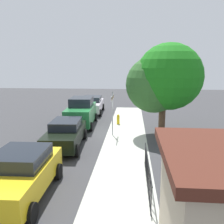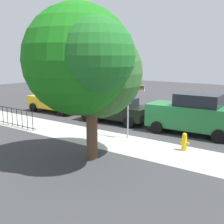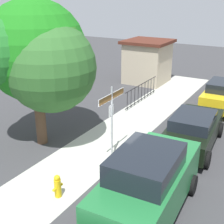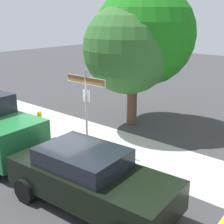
{
  "view_description": "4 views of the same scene",
  "coord_description": "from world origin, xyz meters",
  "px_view_note": "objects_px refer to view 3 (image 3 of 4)",
  "views": [
    {
      "loc": [
        15.8,
        1.68,
        4.59
      ],
      "look_at": [
        1.06,
        0.42,
        1.68
      ],
      "focal_mm": 38.83,
      "sensor_mm": 36.0,
      "label": 1
    },
    {
      "loc": [
        -6.86,
        11.81,
        3.97
      ],
      "look_at": [
        1.01,
        0.94,
        1.32
      ],
      "focal_mm": 45.24,
      "sensor_mm": 36.0,
      "label": 2
    },
    {
      "loc": [
        -8.72,
        -4.98,
        6.03
      ],
      "look_at": [
        1.53,
        1.03,
        1.42
      ],
      "focal_mm": 49.26,
      "sensor_mm": 36.0,
      "label": 3
    },
    {
      "loc": [
        7.69,
        -6.83,
        4.61
      ],
      "look_at": [
        1.57,
        0.45,
        1.61
      ],
      "focal_mm": 49.21,
      "sensor_mm": 36.0,
      "label": 4
    }
  ],
  "objects_px": {
    "shade_tree": "(38,55)",
    "utility_shed": "(147,61)",
    "fire_hydrant": "(58,186)",
    "car_green": "(148,183)",
    "street_sign": "(112,109)",
    "car_black": "(193,129)"
  },
  "relations": [
    {
      "from": "street_sign",
      "to": "fire_hydrant",
      "type": "distance_m",
      "value": 3.44
    },
    {
      "from": "car_green",
      "to": "utility_shed",
      "type": "distance_m",
      "value": 14.43
    },
    {
      "from": "street_sign",
      "to": "utility_shed",
      "type": "xyz_separation_m",
      "value": [
        10.77,
        3.4,
        -0.52
      ]
    },
    {
      "from": "utility_shed",
      "to": "shade_tree",
      "type": "bearing_deg",
      "value": -179.11
    },
    {
      "from": "street_sign",
      "to": "car_green",
      "type": "relative_size",
      "value": 0.62
    },
    {
      "from": "shade_tree",
      "to": "car_green",
      "type": "height_order",
      "value": "shade_tree"
    },
    {
      "from": "fire_hydrant",
      "to": "car_black",
      "type": "bearing_deg",
      "value": -25.58
    },
    {
      "from": "car_green",
      "to": "fire_hydrant",
      "type": "distance_m",
      "value": 2.92
    },
    {
      "from": "car_black",
      "to": "fire_hydrant",
      "type": "relative_size",
      "value": 5.73
    },
    {
      "from": "shade_tree",
      "to": "fire_hydrant",
      "type": "relative_size",
      "value": 7.6
    },
    {
      "from": "car_green",
      "to": "utility_shed",
      "type": "xyz_separation_m",
      "value": [
        13.13,
        5.97,
        0.47
      ]
    },
    {
      "from": "street_sign",
      "to": "car_green",
      "type": "distance_m",
      "value": 3.62
    },
    {
      "from": "shade_tree",
      "to": "street_sign",
      "type": "bearing_deg",
      "value": -85.83
    },
    {
      "from": "car_green",
      "to": "car_black",
      "type": "xyz_separation_m",
      "value": [
        4.85,
        0.13,
        -0.27
      ]
    },
    {
      "from": "shade_tree",
      "to": "car_black",
      "type": "xyz_separation_m",
      "value": [
        2.73,
        -5.67,
        -2.96
      ]
    },
    {
      "from": "shade_tree",
      "to": "fire_hydrant",
      "type": "distance_m",
      "value": 5.31
    },
    {
      "from": "street_sign",
      "to": "car_black",
      "type": "xyz_separation_m",
      "value": [
        2.5,
        -2.44,
        -1.25
      ]
    },
    {
      "from": "street_sign",
      "to": "car_black",
      "type": "distance_m",
      "value": 3.71
    },
    {
      "from": "shade_tree",
      "to": "fire_hydrant",
      "type": "bearing_deg",
      "value": -132.51
    },
    {
      "from": "car_black",
      "to": "utility_shed",
      "type": "bearing_deg",
      "value": 31.72
    },
    {
      "from": "car_green",
      "to": "car_black",
      "type": "distance_m",
      "value": 4.86
    },
    {
      "from": "shade_tree",
      "to": "utility_shed",
      "type": "height_order",
      "value": "shade_tree"
    }
  ]
}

